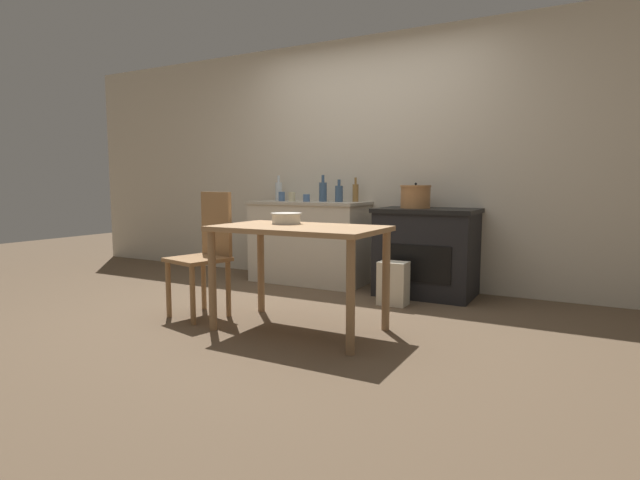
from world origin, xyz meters
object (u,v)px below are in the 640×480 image
object	(u,v)px
stock_pot	(415,197)
cup_center_right	(282,196)
bottle_center_left	(339,193)
cup_center	(292,197)
bottle_mid_left	(279,191)
chair	(206,251)
bottle_left	(323,191)
work_table	(299,241)
bottle_far_left	(355,192)
cup_mid_right	(306,198)
stove	(427,252)
mixing_bowl_large	(286,218)
flour_sack	(393,283)

from	to	relation	value
stock_pot	cup_center_right	size ratio (longest dim) A/B	2.87
bottle_center_left	cup_center	distance (m)	0.51
bottle_mid_left	chair	bearing A→B (deg)	-75.85
stock_pot	bottle_left	world-z (taller)	bottle_left
work_table	stock_pot	distance (m)	1.60
bottle_far_left	bottle_left	bearing A→B (deg)	-159.88
cup_center	bottle_mid_left	bearing A→B (deg)	143.96
chair	bottle_far_left	world-z (taller)	bottle_far_left
chair	bottle_far_left	xyz separation A→B (m)	(0.52, 1.71, 0.44)
work_table	bottle_far_left	xyz separation A→B (m)	(-0.35, 1.72, 0.31)
cup_center	cup_mid_right	xyz separation A→B (m)	(0.16, 0.02, -0.01)
bottle_center_left	stock_pot	bearing A→B (deg)	-5.53
bottle_center_left	cup_center_right	bearing A→B (deg)	-171.77
stock_pot	bottle_mid_left	xyz separation A→B (m)	(-1.65, 0.18, 0.04)
work_table	bottle_center_left	world-z (taller)	bottle_center_left
stove	bottle_left	world-z (taller)	bottle_left
bottle_center_left	cup_center_right	xyz separation A→B (m)	(-0.64, -0.09, -0.04)
stock_pot	cup_mid_right	xyz separation A→B (m)	(-1.17, -0.02, -0.03)
mixing_bowl_large	bottle_mid_left	xyz separation A→B (m)	(-1.12, 1.60, 0.17)
flour_sack	bottle_far_left	world-z (taller)	bottle_far_left
work_table	bottle_mid_left	distance (m)	2.18
mixing_bowl_large	bottle_center_left	distance (m)	1.54
cup_center	cup_center_right	xyz separation A→B (m)	(-0.15, 0.04, 0.00)
stove	flour_sack	bearing A→B (deg)	-104.99
stove	bottle_mid_left	distance (m)	1.86
stove	flour_sack	size ratio (longest dim) A/B	2.42
flour_sack	bottle_left	xyz separation A→B (m)	(-1.00, 0.57, 0.78)
stock_pot	bottle_left	bearing A→B (deg)	176.36
flour_sack	bottle_far_left	xyz separation A→B (m)	(-0.68, 0.69, 0.77)
mixing_bowl_large	cup_center	xyz separation A→B (m)	(-0.80, 1.37, 0.11)
bottle_far_left	cup_mid_right	size ratio (longest dim) A/B	3.27
work_table	flour_sack	distance (m)	1.18
bottle_mid_left	cup_mid_right	xyz separation A→B (m)	(0.48, -0.21, -0.07)
flour_sack	chair	bearing A→B (deg)	-139.32
cup_center	stock_pot	bearing A→B (deg)	2.01
work_table	stove	bearing A→B (deg)	73.25
bottle_mid_left	bottle_far_left	bearing A→B (deg)	-0.09
bottle_center_left	bottle_far_left	bearing A→B (deg)	35.56
stove	cup_mid_right	xyz separation A→B (m)	(-1.28, -0.03, 0.49)
bottle_left	cup_center	size ratio (longest dim) A/B	2.82
chair	cup_center	bearing A→B (deg)	107.63
work_table	bottle_mid_left	world-z (taller)	bottle_mid_left
chair	cup_center_right	distance (m)	1.59
stock_pot	mixing_bowl_large	xyz separation A→B (m)	(-0.53, -1.42, -0.13)
stove	cup_center	xyz separation A→B (m)	(-1.45, -0.05, 0.50)
bottle_mid_left	flour_sack	bearing A→B (deg)	-22.93
chair	bottle_left	world-z (taller)	bottle_left
chair	cup_center	size ratio (longest dim) A/B	10.00
cup_mid_right	flour_sack	bearing A→B (deg)	-22.82
bottle_far_left	stove	bearing A→B (deg)	-12.03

